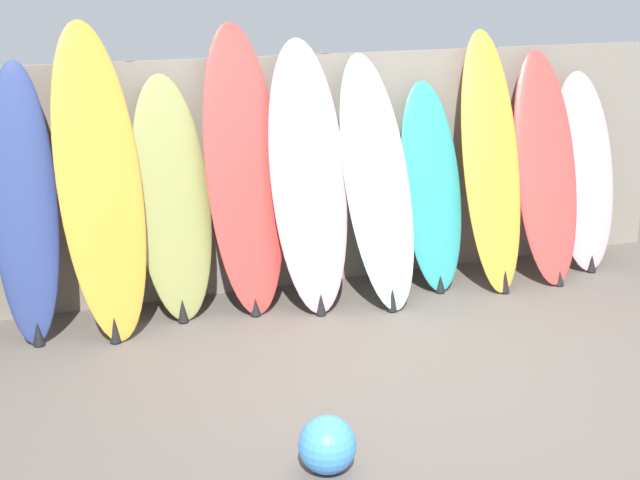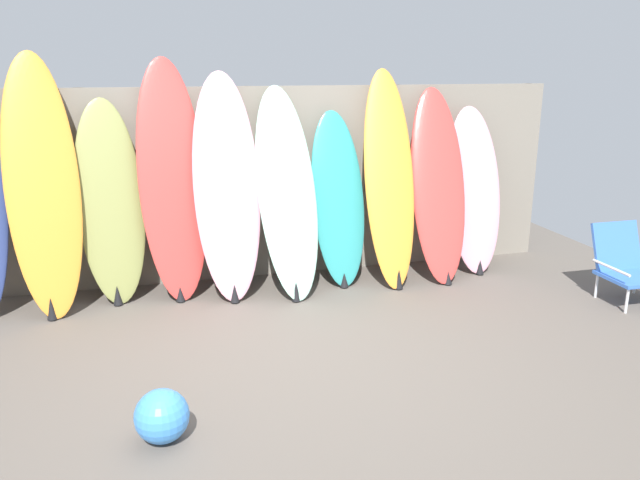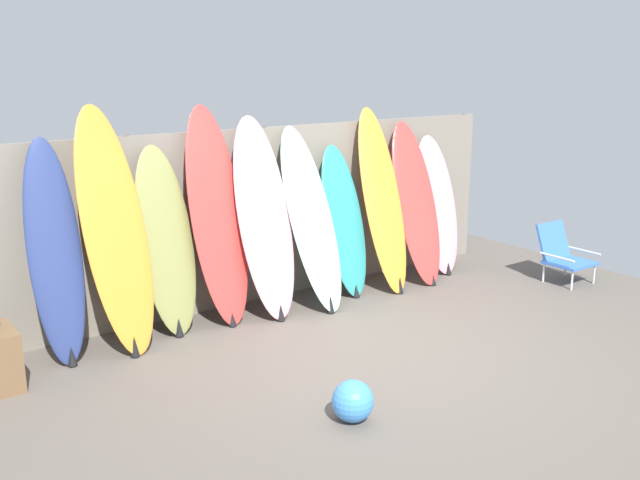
{
  "view_description": "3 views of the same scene",
  "coord_description": "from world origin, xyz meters",
  "px_view_note": "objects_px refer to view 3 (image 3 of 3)",
  "views": [
    {
      "loc": [
        -2.28,
        -4.36,
        2.52
      ],
      "look_at": [
        -0.42,
        0.92,
        0.71
      ],
      "focal_mm": 50.0,
      "sensor_mm": 36.0,
      "label": 1
    },
    {
      "loc": [
        -0.87,
        -3.75,
        2.0
      ],
      "look_at": [
        0.28,
        0.51,
        0.74
      ],
      "focal_mm": 35.0,
      "sensor_mm": 36.0,
      "label": 2
    },
    {
      "loc": [
        -3.77,
        -4.18,
        2.48
      ],
      "look_at": [
        -0.42,
        0.46,
        1.01
      ],
      "focal_mm": 40.0,
      "sensor_mm": 36.0,
      "label": 3
    }
  ],
  "objects_px": {
    "surfboard_navy_0": "(55,253)",
    "surfboard_pink_9": "(437,206)",
    "surfboard_red_3": "(218,217)",
    "surfboard_orange_7": "(383,201)",
    "surfboard_red_8": "(416,203)",
    "surfboard_orange_1": "(115,232)",
    "surfboard_teal_6": "(344,222)",
    "surfboard_pink_4": "(264,219)",
    "surfboard_seafoam_5": "(312,220)",
    "surfboard_olive_2": "(166,243)",
    "beach_chair": "(562,253)",
    "beach_ball": "(353,401)"
  },
  "relations": [
    {
      "from": "surfboard_pink_4",
      "to": "surfboard_seafoam_5",
      "type": "bearing_deg",
      "value": -6.07
    },
    {
      "from": "surfboard_orange_7",
      "to": "beach_chair",
      "type": "xyz_separation_m",
      "value": [
        1.81,
        -1.04,
        -0.64
      ]
    },
    {
      "from": "surfboard_seafoam_5",
      "to": "surfboard_teal_6",
      "type": "relative_size",
      "value": 1.14
    },
    {
      "from": "surfboard_olive_2",
      "to": "surfboard_teal_6",
      "type": "distance_m",
      "value": 2.0
    },
    {
      "from": "surfboard_orange_1",
      "to": "surfboard_olive_2",
      "type": "distance_m",
      "value": 0.54
    },
    {
      "from": "surfboard_red_3",
      "to": "surfboard_teal_6",
      "type": "xyz_separation_m",
      "value": [
        1.48,
        -0.04,
        -0.24
      ]
    },
    {
      "from": "surfboard_navy_0",
      "to": "surfboard_red_3",
      "type": "xyz_separation_m",
      "value": [
        1.51,
        0.02,
        0.1
      ]
    },
    {
      "from": "surfboard_olive_2",
      "to": "surfboard_orange_7",
      "type": "relative_size",
      "value": 0.88
    },
    {
      "from": "surfboard_navy_0",
      "to": "surfboard_teal_6",
      "type": "bearing_deg",
      "value": -0.3
    },
    {
      "from": "surfboard_olive_2",
      "to": "surfboard_seafoam_5",
      "type": "bearing_deg",
      "value": -6.33
    },
    {
      "from": "surfboard_red_8",
      "to": "surfboard_red_3",
      "type": "bearing_deg",
      "value": 177.23
    },
    {
      "from": "surfboard_olive_2",
      "to": "beach_chair",
      "type": "bearing_deg",
      "value": -15.13
    },
    {
      "from": "surfboard_seafoam_5",
      "to": "beach_chair",
      "type": "bearing_deg",
      "value": -19.59
    },
    {
      "from": "surfboard_teal_6",
      "to": "surfboard_orange_1",
      "type": "bearing_deg",
      "value": -178.84
    },
    {
      "from": "surfboard_pink_9",
      "to": "beach_chair",
      "type": "bearing_deg",
      "value": -51.63
    },
    {
      "from": "beach_ball",
      "to": "surfboard_pink_4",
      "type": "bearing_deg",
      "value": 73.59
    },
    {
      "from": "surfboard_pink_9",
      "to": "beach_chair",
      "type": "relative_size",
      "value": 2.47
    },
    {
      "from": "surfboard_navy_0",
      "to": "surfboard_orange_7",
      "type": "height_order",
      "value": "surfboard_orange_7"
    },
    {
      "from": "surfboard_orange_1",
      "to": "beach_ball",
      "type": "relative_size",
      "value": 7.05
    },
    {
      "from": "surfboard_red_3",
      "to": "surfboard_seafoam_5",
      "type": "bearing_deg",
      "value": -9.1
    },
    {
      "from": "surfboard_orange_7",
      "to": "surfboard_red_8",
      "type": "height_order",
      "value": "surfboard_orange_7"
    },
    {
      "from": "surfboard_olive_2",
      "to": "surfboard_red_8",
      "type": "height_order",
      "value": "surfboard_red_8"
    },
    {
      "from": "beach_chair",
      "to": "surfboard_orange_7",
      "type": "bearing_deg",
      "value": 152.17
    },
    {
      "from": "surfboard_seafoam_5",
      "to": "surfboard_pink_9",
      "type": "height_order",
      "value": "surfboard_seafoam_5"
    },
    {
      "from": "surfboard_red_8",
      "to": "beach_chair",
      "type": "xyz_separation_m",
      "value": [
        1.32,
        -1.03,
        -0.56
      ]
    },
    {
      "from": "surfboard_olive_2",
      "to": "beach_ball",
      "type": "relative_size",
      "value": 5.79
    },
    {
      "from": "surfboard_red_8",
      "to": "surfboard_pink_9",
      "type": "bearing_deg",
      "value": 11.93
    },
    {
      "from": "surfboard_navy_0",
      "to": "surfboard_orange_7",
      "type": "distance_m",
      "value": 3.46
    },
    {
      "from": "surfboard_navy_0",
      "to": "surfboard_pink_9",
      "type": "distance_m",
      "value": 4.39
    },
    {
      "from": "surfboard_pink_9",
      "to": "beach_chair",
      "type": "height_order",
      "value": "surfboard_pink_9"
    },
    {
      "from": "surfboard_pink_9",
      "to": "surfboard_olive_2",
      "type": "bearing_deg",
      "value": 179.39
    },
    {
      "from": "surfboard_olive_2",
      "to": "surfboard_pink_9",
      "type": "bearing_deg",
      "value": -0.61
    },
    {
      "from": "surfboard_orange_1",
      "to": "surfboard_pink_9",
      "type": "distance_m",
      "value": 3.9
    },
    {
      "from": "surfboard_seafoam_5",
      "to": "surfboard_orange_7",
      "type": "distance_m",
      "value": 0.98
    },
    {
      "from": "surfboard_navy_0",
      "to": "surfboard_red_3",
      "type": "height_order",
      "value": "surfboard_red_3"
    },
    {
      "from": "surfboard_olive_2",
      "to": "beach_chair",
      "type": "distance_m",
      "value": 4.46
    },
    {
      "from": "surfboard_red_3",
      "to": "beach_ball",
      "type": "bearing_deg",
      "value": -94.92
    },
    {
      "from": "surfboard_pink_9",
      "to": "surfboard_navy_0",
      "type": "bearing_deg",
      "value": 179.96
    },
    {
      "from": "surfboard_red_3",
      "to": "surfboard_pink_9",
      "type": "distance_m",
      "value": 2.88
    },
    {
      "from": "surfboard_olive_2",
      "to": "surfboard_pink_4",
      "type": "height_order",
      "value": "surfboard_pink_4"
    },
    {
      "from": "surfboard_pink_4",
      "to": "surfboard_pink_9",
      "type": "relative_size",
      "value": 1.21
    },
    {
      "from": "surfboard_olive_2",
      "to": "beach_chair",
      "type": "relative_size",
      "value": 2.66
    },
    {
      "from": "beach_chair",
      "to": "surfboard_pink_4",
      "type": "bearing_deg",
      "value": 164.39
    },
    {
      "from": "surfboard_orange_7",
      "to": "surfboard_red_8",
      "type": "xyz_separation_m",
      "value": [
        0.49,
        -0.01,
        -0.08
      ]
    },
    {
      "from": "surfboard_navy_0",
      "to": "beach_ball",
      "type": "relative_size",
      "value": 6.23
    },
    {
      "from": "surfboard_navy_0",
      "to": "beach_chair",
      "type": "bearing_deg",
      "value": -12.04
    },
    {
      "from": "surfboard_orange_1",
      "to": "surfboard_teal_6",
      "type": "relative_size",
      "value": 1.32
    },
    {
      "from": "surfboard_orange_1",
      "to": "surfboard_teal_6",
      "type": "distance_m",
      "value": 2.51
    },
    {
      "from": "surfboard_teal_6",
      "to": "surfboard_red_8",
      "type": "xyz_separation_m",
      "value": [
        0.96,
        -0.08,
        0.1
      ]
    },
    {
      "from": "surfboard_orange_7",
      "to": "surfboard_red_8",
      "type": "distance_m",
      "value": 0.5
    }
  ]
}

